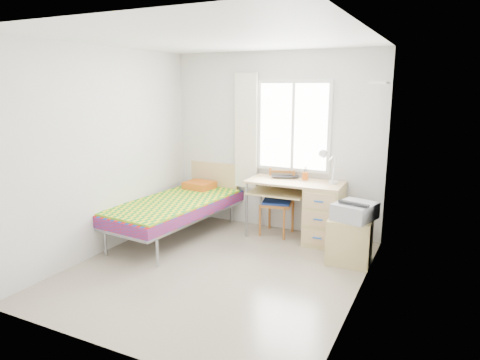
% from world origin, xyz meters
% --- Properties ---
extents(floor, '(3.50, 3.50, 0.00)m').
position_xyz_m(floor, '(0.00, 0.00, 0.00)').
color(floor, '#BCAD93').
rests_on(floor, ground).
extents(ceiling, '(3.50, 3.50, 0.00)m').
position_xyz_m(ceiling, '(0.00, 0.00, 2.60)').
color(ceiling, white).
rests_on(ceiling, wall_back).
extents(wall_back, '(3.20, 0.00, 3.20)m').
position_xyz_m(wall_back, '(0.00, 1.75, 1.30)').
color(wall_back, silver).
rests_on(wall_back, ground).
extents(wall_left, '(0.00, 3.50, 3.50)m').
position_xyz_m(wall_left, '(-1.60, 0.00, 1.30)').
color(wall_left, silver).
rests_on(wall_left, ground).
extents(wall_right, '(0.00, 3.50, 3.50)m').
position_xyz_m(wall_right, '(1.60, 0.00, 1.30)').
color(wall_right, silver).
rests_on(wall_right, ground).
extents(window, '(1.10, 0.04, 1.30)m').
position_xyz_m(window, '(0.30, 1.73, 1.55)').
color(window, white).
rests_on(window, wall_back).
extents(curtain, '(0.35, 0.05, 1.70)m').
position_xyz_m(curtain, '(-0.42, 1.68, 1.45)').
color(curtain, white).
rests_on(curtain, wall_back).
extents(floating_shelf, '(0.20, 0.32, 0.03)m').
position_xyz_m(floating_shelf, '(1.49, 1.40, 2.15)').
color(floating_shelf, white).
rests_on(floating_shelf, wall_right).
extents(bed, '(1.18, 2.21, 0.92)m').
position_xyz_m(bed, '(-1.08, 0.79, 0.45)').
color(bed, gray).
rests_on(bed, floor).
extents(desk, '(1.33, 0.64, 0.83)m').
position_xyz_m(desk, '(0.81, 1.43, 0.45)').
color(desk, tan).
rests_on(desk, floor).
extents(chair, '(0.49, 0.49, 0.94)m').
position_xyz_m(chair, '(0.18, 1.52, 0.53)').
color(chair, '#98591D').
rests_on(chair, floor).
extents(cabinet, '(0.54, 0.48, 0.55)m').
position_xyz_m(cabinet, '(1.34, 0.90, 0.28)').
color(cabinet, tan).
rests_on(cabinet, floor).
extents(printer, '(0.53, 0.58, 0.21)m').
position_xyz_m(printer, '(1.38, 0.92, 0.66)').
color(printer, '#9B9CA2').
rests_on(printer, cabinet).
extents(laptop, '(0.45, 0.38, 0.03)m').
position_xyz_m(laptop, '(0.28, 1.51, 0.84)').
color(laptop, black).
rests_on(laptop, desk).
extents(pen_cup, '(0.10, 0.10, 0.11)m').
position_xyz_m(pen_cup, '(0.55, 1.57, 0.88)').
color(pen_cup, orange).
rests_on(pen_cup, desk).
extents(task_lamp, '(0.25, 0.34, 0.48)m').
position_xyz_m(task_lamp, '(0.90, 1.38, 1.12)').
color(task_lamp, white).
rests_on(task_lamp, desk).
extents(book, '(0.27, 0.31, 0.02)m').
position_xyz_m(book, '(0.28, 1.43, 0.59)').
color(book, gray).
rests_on(book, desk).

